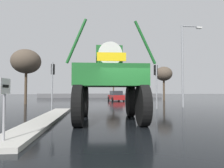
# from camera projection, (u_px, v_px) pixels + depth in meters

# --- Properties ---
(ground_plane) EXTENTS (120.00, 120.00, 0.00)m
(ground_plane) POSITION_uv_depth(u_px,v_px,m) (106.00, 102.00, 24.80)
(ground_plane) COLOR black
(median_island) EXTENTS (1.17, 10.18, 0.15)m
(median_island) POSITION_uv_depth(u_px,v_px,m) (46.00, 119.00, 9.57)
(median_island) COLOR #B2AFA8
(median_island) RESTS_ON ground
(lane_arrow_sign) EXTENTS (0.07, 0.60, 1.74)m
(lane_arrow_sign) POSITION_uv_depth(u_px,v_px,m) (5.00, 98.00, 5.28)
(lane_arrow_sign) COLOR #99999E
(lane_arrow_sign) RESTS_ON median_island
(oversize_sprayer) EXTENTS (3.90, 5.21, 4.62)m
(oversize_sprayer) POSITION_uv_depth(u_px,v_px,m) (109.00, 80.00, 9.76)
(oversize_sprayer) COLOR black
(oversize_sprayer) RESTS_ON ground
(sedan_ahead) EXTENTS (2.31, 4.29, 1.52)m
(sedan_ahead) POSITION_uv_depth(u_px,v_px,m) (116.00, 96.00, 28.88)
(sedan_ahead) COLOR maroon
(sedan_ahead) RESTS_ON ground
(traffic_signal_near_left) EXTENTS (0.24, 0.54, 3.80)m
(traffic_signal_near_left) POSITION_uv_depth(u_px,v_px,m) (53.00, 75.00, 15.12)
(traffic_signal_near_left) COLOR gray
(traffic_signal_near_left) RESTS_ON ground
(traffic_signal_near_right) EXTENTS (0.24, 0.54, 3.82)m
(traffic_signal_near_right) POSITION_uv_depth(u_px,v_px,m) (156.00, 76.00, 15.93)
(traffic_signal_near_right) COLOR gray
(traffic_signal_near_right) RESTS_ON ground
(streetlight_near_right) EXTENTS (2.02, 0.24, 7.75)m
(streetlight_near_right) POSITION_uv_depth(u_px,v_px,m) (184.00, 61.00, 17.48)
(streetlight_near_right) COLOR gray
(streetlight_near_right) RESTS_ON ground
(bare_tree_left) EXTENTS (3.31, 3.31, 6.35)m
(bare_tree_left) POSITION_uv_depth(u_px,v_px,m) (26.00, 62.00, 21.77)
(bare_tree_left) COLOR #473828
(bare_tree_left) RESTS_ON ground
(bare_tree_right) EXTENTS (2.70, 2.70, 5.41)m
(bare_tree_right) POSITION_uv_depth(u_px,v_px,m) (164.00, 74.00, 30.18)
(bare_tree_right) COLOR #473828
(bare_tree_right) RESTS_ON ground
(bare_tree_far_center) EXTENTS (3.39, 3.39, 6.93)m
(bare_tree_far_center) POSITION_uv_depth(u_px,v_px,m) (113.00, 73.00, 42.17)
(bare_tree_far_center) COLOR #473828
(bare_tree_far_center) RESTS_ON ground
(roadside_barrier) EXTENTS (27.10, 0.24, 0.90)m
(roadside_barrier) POSITION_uv_depth(u_px,v_px,m) (101.00, 96.00, 40.86)
(roadside_barrier) COLOR #59595B
(roadside_barrier) RESTS_ON ground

